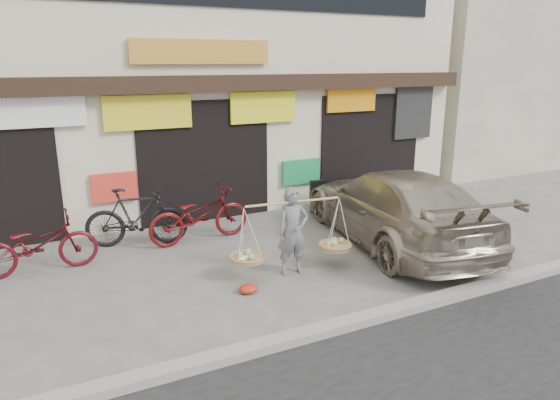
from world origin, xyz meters
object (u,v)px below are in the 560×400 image
street_vendor (293,235)px  bike_1 (136,217)px  suv (394,206)px  bike_0 (37,245)px  bike_2 (199,215)px

street_vendor → bike_1: size_ratio=1.11×
street_vendor → suv: size_ratio=0.41×
street_vendor → bike_0: 4.34m
bike_2 → suv: size_ratio=0.39×
bike_2 → bike_1: bearing=71.2°
bike_0 → bike_2: (2.95, 0.29, 0.04)m
bike_0 → suv: 6.57m
street_vendor → bike_2: (-0.93, 2.24, -0.14)m
bike_2 → suv: 3.88m
bike_1 → bike_2: (1.17, -0.29, -0.04)m
bike_1 → suv: suv is taller
bike_1 → bike_2: 1.21m
street_vendor → suv: 2.57m
bike_1 → suv: size_ratio=0.37×
bike_0 → bike_2: size_ratio=0.93×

